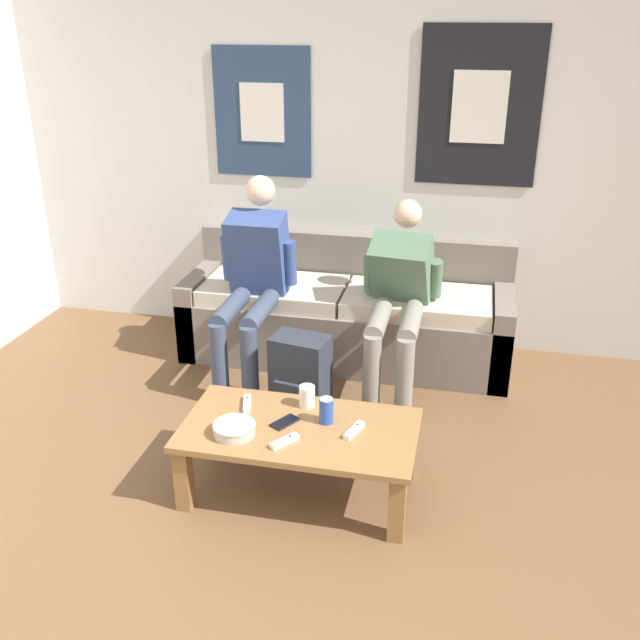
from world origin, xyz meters
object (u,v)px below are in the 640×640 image
object	(u,v)px
couch	(347,316)
ceramic_bowl	(234,428)
drink_can_blue	(326,410)
game_controller_far_center	(247,403)
person_seated_teen	(399,295)
coffee_table	(300,438)
pillar_candle	(307,396)
game_controller_near_left	(354,430)
cell_phone	(285,422)
backpack	(300,378)
game_controller_near_right	(285,441)
person_seated_adult	(253,277)

from	to	relation	value
couch	ceramic_bowl	world-z (taller)	couch
drink_can_blue	game_controller_far_center	distance (m)	0.41
person_seated_teen	ceramic_bowl	size ratio (longest dim) A/B	5.48
coffee_table	ceramic_bowl	xyz separation A→B (m)	(-0.27, -0.12, 0.09)
pillar_candle	game_controller_near_left	world-z (taller)	pillar_candle
game_controller_far_center	cell_phone	xyz separation A→B (m)	(0.22, -0.11, -0.01)
coffee_table	backpack	distance (m)	0.72
coffee_table	drink_can_blue	xyz separation A→B (m)	(0.11, 0.07, 0.12)
ceramic_bowl	game_controller_near_right	distance (m)	0.24
cell_phone	game_controller_far_center	bearing A→B (deg)	152.92
game_controller_near_right	coffee_table	bearing A→B (deg)	77.87
person_seated_adult	game_controller_near_right	bearing A→B (deg)	-67.17
drink_can_blue	game_controller_far_center	world-z (taller)	drink_can_blue
person_seated_adult	backpack	xyz separation A→B (m)	(0.38, -0.41, -0.42)
couch	drink_can_blue	world-z (taller)	couch
person_seated_adult	drink_can_blue	world-z (taller)	person_seated_adult
coffee_table	game_controller_far_center	bearing A→B (deg)	155.87
person_seated_teen	pillar_candle	bearing A→B (deg)	-108.91
couch	pillar_candle	size ratio (longest dim) A/B	17.68
person_seated_teen	drink_can_blue	size ratio (longest dim) A/B	8.66
backpack	coffee_table	bearing A→B (deg)	-76.17
person_seated_teen	ceramic_bowl	distance (m)	1.40
drink_can_blue	couch	bearing A→B (deg)	96.61
coffee_table	game_controller_near_left	world-z (taller)	game_controller_near_left
backpack	game_controller_near_right	xyz separation A→B (m)	(0.14, -0.84, 0.14)
person_seated_adult	ceramic_bowl	xyz separation A→B (m)	(0.28, -1.22, -0.26)
ceramic_bowl	game_controller_near_left	world-z (taller)	ceramic_bowl
couch	person_seated_adult	bearing A→B (deg)	-143.18
person_seated_adult	game_controller_near_right	size ratio (longest dim) A/B	8.86
person_seated_teen	drink_can_blue	world-z (taller)	person_seated_teen
backpack	person_seated_adult	bearing A→B (deg)	133.31
game_controller_near_left	cell_phone	xyz separation A→B (m)	(-0.33, 0.01, -0.01)
coffee_table	game_controller_near_left	size ratio (longest dim) A/B	7.32
pillar_candle	drink_can_blue	bearing A→B (deg)	-45.76
drink_can_blue	game_controller_near_right	xyz separation A→B (m)	(-0.14, -0.21, -0.05)
game_controller_far_center	cell_phone	distance (m)	0.25
couch	cell_phone	size ratio (longest dim) A/B	13.78
person_seated_teen	ceramic_bowl	world-z (taller)	person_seated_teen
person_seated_adult	person_seated_teen	world-z (taller)	person_seated_adult
couch	person_seated_teen	xyz separation A→B (m)	(0.37, -0.34, 0.31)
game_controller_far_center	cell_phone	world-z (taller)	game_controller_far_center
pillar_candle	game_controller_near_right	distance (m)	0.34
game_controller_far_center	person_seated_adult	bearing A→B (deg)	105.19
game_controller_near_left	game_controller_far_center	world-z (taller)	same
person_seated_adult	drink_can_blue	bearing A→B (deg)	-57.16
couch	pillar_candle	world-z (taller)	couch
couch	coffee_table	size ratio (longest dim) A/B	1.92
pillar_candle	ceramic_bowl	bearing A→B (deg)	-130.29
drink_can_blue	pillar_candle	bearing A→B (deg)	134.24
game_controller_near_right	backpack	bearing A→B (deg)	99.47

